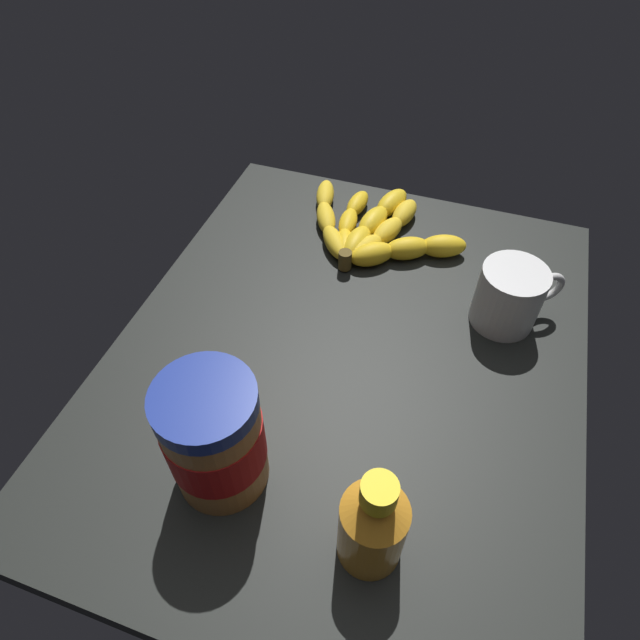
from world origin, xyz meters
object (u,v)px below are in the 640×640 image
honey_bottle (373,524)px  peanut_butter_jar (214,438)px  banana_bunch (372,229)px  coffee_mug (510,296)px

honey_bottle → peanut_butter_jar: bearing=-99.1°
banana_bunch → peanut_butter_jar: size_ratio=1.81×
coffee_mug → peanut_butter_jar: bearing=-38.9°
peanut_butter_jar → coffee_mug: 42.59cm
banana_bunch → peanut_butter_jar: 44.85cm
peanut_butter_jar → coffee_mug: bearing=141.1°
coffee_mug → honey_bottle: bearing=-14.6°
peanut_butter_jar → coffee_mug: peanut_butter_jar is taller
banana_bunch → peanut_butter_jar: (44.18, -4.92, 5.95)cm
peanut_butter_jar → coffee_mug: (-33.07, 26.66, -3.11)cm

